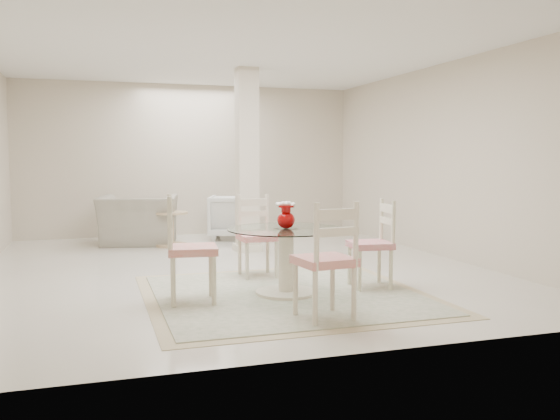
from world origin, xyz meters
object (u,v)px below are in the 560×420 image
object	(u,v)px
dining_table	(286,261)
dining_chair_north	(256,229)
dining_chair_west	(184,241)
armchair_white	(234,217)
side_table	(172,230)
recliner_taupe	(138,220)
red_vase	(286,216)
dining_chair_south	(329,252)
dining_chair_east	(376,237)
column	(247,161)

from	to	relation	value
dining_table	dining_chair_north	distance (m)	1.04
dining_chair_west	armchair_white	size ratio (longest dim) A/B	1.37
side_table	dining_chair_north	bearing A→B (deg)	-76.67
recliner_taupe	dining_chair_west	bearing A→B (deg)	103.05
red_vase	dining_chair_south	distance (m)	1.05
armchair_white	dining_table	bearing A→B (deg)	102.09
dining_chair_east	dining_chair_north	distance (m)	1.44
dining_chair_north	red_vase	bearing A→B (deg)	-88.41
column	red_vase	size ratio (longest dim) A/B	9.91
dining_chair_north	dining_chair_south	xyz separation A→B (m)	(0.08, -2.04, 0.04)
armchair_white	side_table	distance (m)	1.29
column	dining_chair_north	size ratio (longest dim) A/B	2.56
column	dining_table	distance (m)	3.12
dining_table	side_table	world-z (taller)	dining_table
dining_chair_west	recliner_taupe	size ratio (longest dim) A/B	0.95
red_vase	recliner_taupe	distance (m)	4.30
dining_chair_west	dining_chair_south	xyz separation A→B (m)	(1.07, -1.00, -0.01)
dining_chair_north	armchair_white	bearing A→B (deg)	80.96
recliner_taupe	side_table	size ratio (longest dim) A/B	2.21
column	dining_chair_east	distance (m)	3.08
column	dining_chair_south	world-z (taller)	column
dining_chair_south	side_table	distance (m)	4.82
red_vase	side_table	xyz separation A→B (m)	(-0.68, 3.72, -0.56)
dining_chair_west	side_table	bearing A→B (deg)	1.24
armchair_white	red_vase	bearing A→B (deg)	102.09
column	dining_chair_south	bearing A→B (deg)	-94.42
dining_chair_north	armchair_white	world-z (taller)	dining_chair_north
red_vase	side_table	size ratio (longest dim) A/B	0.50
dining_table	side_table	bearing A→B (deg)	100.30
dining_table	recliner_taupe	bearing A→B (deg)	105.63
dining_table	red_vase	xyz separation A→B (m)	(0.00, 0.00, 0.46)
armchair_white	side_table	bearing A→B (deg)	45.31
dining_table	side_table	xyz separation A→B (m)	(-0.68, 3.73, -0.09)
red_vase	side_table	world-z (taller)	red_vase
dining_table	recliner_taupe	distance (m)	4.28
recliner_taupe	armchair_white	bearing A→B (deg)	-162.19
dining_chair_east	recliner_taupe	world-z (taller)	dining_chair_east
recliner_taupe	armchair_white	size ratio (longest dim) A/B	1.44
dining_chair_south	recliner_taupe	xyz separation A→B (m)	(-1.20, 5.15, -0.20)
column	recliner_taupe	bearing A→B (deg)	141.53
red_vase	recliner_taupe	size ratio (longest dim) A/B	0.23
dining_chair_west	side_table	distance (m)	3.78
red_vase	dining_table	bearing A→B (deg)	-95.71
column	dining_chair_east	xyz separation A→B (m)	(0.67, -2.90, -0.80)
dining_chair_south	column	bearing A→B (deg)	-101.16
dining_table	side_table	size ratio (longest dim) A/B	2.17
red_vase	column	bearing A→B (deg)	83.20
dining_chair_north	recliner_taupe	distance (m)	3.30
dining_table	dining_chair_south	size ratio (longest dim) A/B	1.04
dining_chair_south	side_table	world-z (taller)	dining_chair_south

